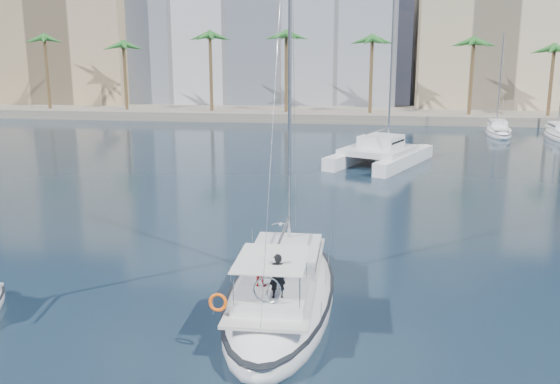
# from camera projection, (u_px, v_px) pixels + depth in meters

# --- Properties ---
(ground) EXTENTS (160.00, 160.00, 0.00)m
(ground) POSITION_uv_depth(u_px,v_px,m) (262.00, 270.00, 29.04)
(ground) COLOR black
(ground) RESTS_ON ground
(quay) EXTENTS (120.00, 14.00, 1.20)m
(quay) POSITION_uv_depth(u_px,v_px,m) (331.00, 114.00, 87.70)
(quay) COLOR gray
(quay) RESTS_ON ground
(building_modern) EXTENTS (42.00, 16.00, 28.00)m
(building_modern) POSITION_uv_depth(u_px,v_px,m) (260.00, 19.00, 97.68)
(building_modern) COLOR silver
(building_modern) RESTS_ON ground
(building_tan_left) EXTENTS (22.00, 14.00, 22.00)m
(building_tan_left) POSITION_uv_depth(u_px,v_px,m) (69.00, 38.00, 98.36)
(building_tan_left) COLOR tan
(building_tan_left) RESTS_ON ground
(building_beige) EXTENTS (20.00, 14.00, 20.00)m
(building_beige) POSITION_uv_depth(u_px,v_px,m) (485.00, 45.00, 91.37)
(building_beige) COLOR beige
(building_beige) RESTS_ON ground
(palm_left) EXTENTS (3.60, 3.60, 12.30)m
(palm_left) POSITION_uv_depth(u_px,v_px,m) (84.00, 43.00, 85.94)
(palm_left) COLOR brown
(palm_left) RESTS_ON ground
(palm_centre) EXTENTS (3.60, 3.60, 12.30)m
(palm_centre) POSITION_uv_depth(u_px,v_px,m) (331.00, 43.00, 81.59)
(palm_centre) COLOR brown
(palm_centre) RESTS_ON ground
(main_sloop) EXTENTS (4.24, 13.00, 19.25)m
(main_sloop) POSITION_uv_depth(u_px,v_px,m) (282.00, 293.00, 24.89)
(main_sloop) COLOR white
(main_sloop) RESTS_ON ground
(catamaran) EXTENTS (9.77, 12.66, 16.61)m
(catamaran) POSITION_uv_depth(u_px,v_px,m) (380.00, 151.00, 54.22)
(catamaran) COLOR white
(catamaran) RESTS_ON ground
(seagull) EXTENTS (0.96, 0.41, 0.18)m
(seagull) POSITION_uv_depth(u_px,v_px,m) (281.00, 224.00, 33.27)
(seagull) COLOR silver
(seagull) RESTS_ON ground
(moored_yacht_a) EXTENTS (3.37, 9.52, 11.90)m
(moored_yacht_a) POSITION_uv_depth(u_px,v_px,m) (498.00, 135.00, 71.78)
(moored_yacht_a) COLOR white
(moored_yacht_a) RESTS_ON ground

